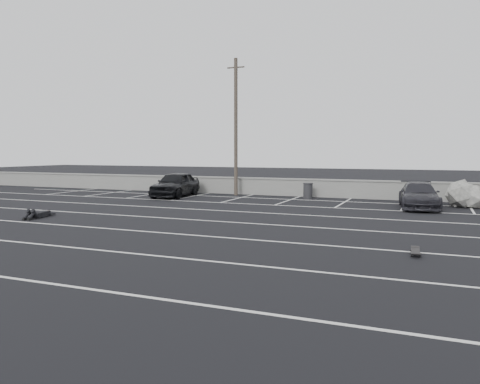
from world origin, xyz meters
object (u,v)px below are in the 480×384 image
at_px(car_left, 175,184).
at_px(skateboard, 415,252).
at_px(person, 42,212).
at_px(trash_bin, 308,191).
at_px(utility_pole, 236,127).
at_px(car_right, 419,195).

bearing_deg(car_left, skateboard, -45.71).
distance_m(person, skateboard, 14.58).
bearing_deg(skateboard, trash_bin, 112.18).
bearing_deg(car_left, utility_pole, 30.80).
bearing_deg(car_right, car_left, 171.58).
bearing_deg(utility_pole, person, -107.31).
xyz_separation_m(car_right, trash_bin, (-6.00, 2.52, -0.16)).
bearing_deg(trash_bin, utility_pole, 177.09).
xyz_separation_m(utility_pole, person, (-3.68, -11.81, -3.97)).
relative_size(trash_bin, person, 0.39).
distance_m(car_right, skateboard, 10.75).
height_order(car_left, trash_bin, car_left).
bearing_deg(trash_bin, skateboard, -64.86).
height_order(utility_pole, person, utility_pole).
relative_size(car_right, person, 1.86).
bearing_deg(utility_pole, car_right, -14.56).
bearing_deg(person, trash_bin, 41.12).
bearing_deg(trash_bin, car_left, -165.07).
distance_m(car_right, person, 16.91).
relative_size(utility_pole, person, 3.64).
height_order(trash_bin, person, trash_bin).
xyz_separation_m(car_left, trash_bin, (7.53, 2.01, -0.29)).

